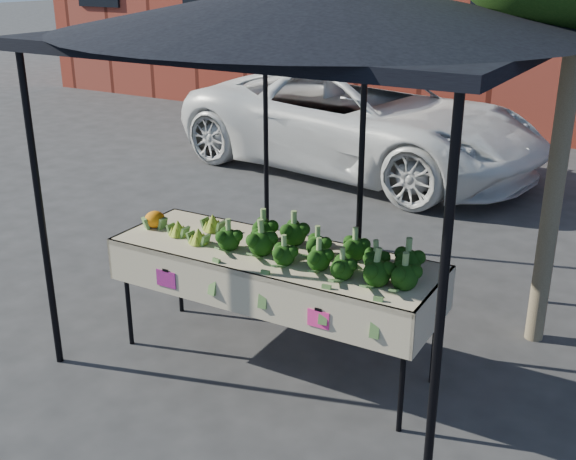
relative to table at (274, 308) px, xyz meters
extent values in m
plane|color=#29292B|center=(-0.09, 0.00, -0.45)|extent=(90.00, 90.00, 0.00)
cube|color=beige|center=(0.00, 0.00, 0.00)|extent=(2.42, 0.86, 0.90)
cube|color=#F22D8C|center=(-0.66, -0.40, 0.25)|extent=(0.17, 0.01, 0.12)
cube|color=#F52E89|center=(0.57, -0.40, 0.25)|extent=(0.17, 0.01, 0.12)
ellipsoid|color=black|center=(0.36, 0.03, 0.57)|extent=(1.51, 0.54, 0.23)
ellipsoid|color=#A7B534|center=(-0.66, -0.01, 0.54)|extent=(0.41, 0.45, 0.18)
ellipsoid|color=orange|center=(-1.05, -0.05, 0.53)|extent=(0.18, 0.18, 0.16)
camera|label=1|loc=(2.46, -3.88, 2.37)|focal=43.80mm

